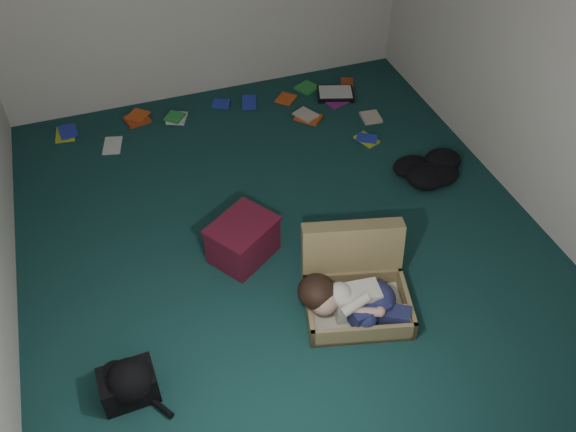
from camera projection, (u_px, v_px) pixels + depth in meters
floor at (282, 235)px, 4.83m from camera, size 4.50×4.50×0.00m
wall_front at (464, 391)px, 2.39m from camera, size 4.50×0.00×4.50m
wall_right at (542, 45)px, 4.40m from camera, size 0.00×4.50×4.50m
suitcase at (355, 284)px, 4.27m from camera, size 0.86×0.85×0.53m
person at (353, 300)px, 4.10m from camera, size 0.73×0.51×0.33m
maroon_bin at (243, 240)px, 4.56m from camera, size 0.61×0.58×0.33m
backpack at (129, 384)px, 3.73m from camera, size 0.43×0.35×0.25m
clothing_pile at (433, 169)px, 5.30m from camera, size 0.58×0.54×0.15m
paper_tray at (335, 94)px, 6.26m from camera, size 0.44×0.38×0.05m
book_scatter at (255, 112)px, 6.05m from camera, size 3.12×1.29×0.02m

